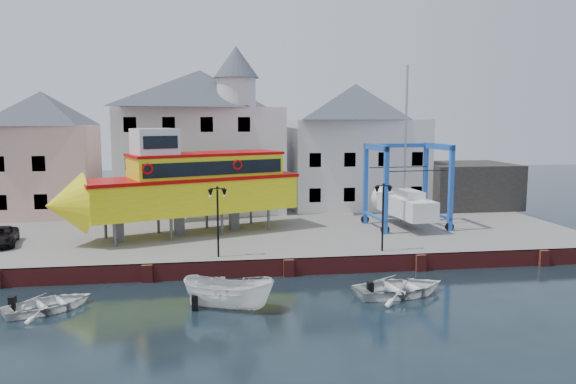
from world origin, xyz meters
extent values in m
plane|color=black|center=(0.00, 0.00, 0.00)|extent=(140.00, 140.00, 0.00)
cube|color=slate|center=(0.00, 11.00, 0.50)|extent=(44.00, 22.00, 1.00)
cube|color=maroon|center=(0.00, 0.12, 0.50)|extent=(44.00, 0.25, 1.00)
cube|color=maroon|center=(-8.00, -0.05, 0.50)|extent=(0.60, 0.36, 1.00)
cube|color=maroon|center=(0.00, -0.05, 0.50)|extent=(0.60, 0.36, 1.00)
cube|color=maroon|center=(8.00, -0.05, 0.50)|extent=(0.60, 0.36, 1.00)
cube|color=maroon|center=(16.00, -0.05, 0.50)|extent=(0.60, 0.36, 1.00)
cube|color=#DDAA99|center=(-18.00, 18.00, 4.75)|extent=(8.00, 7.00, 7.50)
pyramid|color=#3B3F4C|center=(-18.00, 18.00, 9.90)|extent=(8.00, 7.00, 2.80)
cube|color=black|center=(-20.50, 14.54, 2.60)|extent=(1.00, 0.08, 1.20)
cube|color=black|center=(-17.50, 14.54, 2.60)|extent=(1.00, 0.08, 1.20)
cube|color=black|center=(-17.50, 14.54, 5.60)|extent=(1.00, 0.08, 1.20)
cube|color=silver|center=(-5.00, 18.50, 5.50)|extent=(14.00, 8.00, 9.00)
pyramid|color=#3B3F4C|center=(-5.00, 18.50, 11.60)|extent=(14.00, 8.00, 3.20)
cube|color=black|center=(-10.50, 14.54, 2.60)|extent=(1.00, 0.08, 1.20)
cube|color=black|center=(-7.50, 14.54, 2.60)|extent=(1.00, 0.08, 1.20)
cube|color=black|center=(-4.50, 14.54, 2.60)|extent=(1.00, 0.08, 1.20)
cube|color=black|center=(-1.50, 14.54, 2.60)|extent=(1.00, 0.08, 1.20)
cube|color=black|center=(-10.50, 14.54, 5.60)|extent=(1.00, 0.08, 1.20)
cube|color=black|center=(-7.50, 14.54, 5.60)|extent=(1.00, 0.08, 1.20)
cube|color=black|center=(-4.50, 14.54, 5.60)|extent=(1.00, 0.08, 1.20)
cube|color=black|center=(-1.50, 14.54, 5.60)|extent=(1.00, 0.08, 1.20)
cube|color=black|center=(-10.50, 14.54, 8.60)|extent=(1.00, 0.08, 1.20)
cube|color=black|center=(-7.50, 14.54, 8.60)|extent=(1.00, 0.08, 1.20)
cube|color=black|center=(-4.50, 14.54, 8.60)|extent=(1.00, 0.08, 1.20)
cube|color=black|center=(-1.50, 14.54, 8.60)|extent=(1.00, 0.08, 1.20)
cylinder|color=silver|center=(-2.00, 16.10, 11.20)|extent=(3.20, 3.20, 2.40)
cone|color=#3B3F4C|center=(-2.00, 16.10, 13.70)|extent=(3.80, 3.80, 2.60)
cube|color=silver|center=(9.00, 19.00, 5.00)|extent=(12.00, 8.00, 8.00)
pyramid|color=#3B3F4C|center=(9.00, 19.00, 10.60)|extent=(12.00, 8.00, 3.20)
cube|color=black|center=(4.50, 15.04, 2.60)|extent=(1.00, 0.08, 1.20)
cube|color=black|center=(7.50, 15.04, 2.60)|extent=(1.00, 0.08, 1.20)
cube|color=black|center=(10.50, 15.04, 2.60)|extent=(1.00, 0.08, 1.20)
cube|color=black|center=(13.50, 15.04, 2.60)|extent=(1.00, 0.08, 1.20)
cube|color=black|center=(4.50, 15.04, 5.60)|extent=(1.00, 0.08, 1.20)
cube|color=black|center=(7.50, 15.04, 5.60)|extent=(1.00, 0.08, 1.20)
cube|color=black|center=(10.50, 15.04, 5.60)|extent=(1.00, 0.08, 1.20)
cube|color=black|center=(13.50, 15.04, 5.60)|extent=(1.00, 0.08, 1.20)
cube|color=black|center=(19.00, 17.00, 3.00)|extent=(8.00, 7.00, 4.00)
cylinder|color=black|center=(-4.00, 1.20, 3.00)|extent=(0.12, 0.12, 4.00)
cube|color=black|center=(-4.00, 1.20, 5.05)|extent=(0.90, 0.06, 0.06)
sphere|color=black|center=(-4.00, 1.20, 5.12)|extent=(0.16, 0.16, 0.16)
cone|color=black|center=(-4.40, 1.20, 4.78)|extent=(0.32, 0.32, 0.45)
sphere|color=white|center=(-4.40, 1.20, 4.60)|extent=(0.18, 0.18, 0.18)
cone|color=black|center=(-3.60, 1.20, 4.78)|extent=(0.32, 0.32, 0.45)
sphere|color=white|center=(-3.60, 1.20, 4.60)|extent=(0.18, 0.18, 0.18)
cylinder|color=black|center=(6.00, 1.20, 3.00)|extent=(0.12, 0.12, 4.00)
cube|color=black|center=(6.00, 1.20, 5.05)|extent=(0.90, 0.06, 0.06)
sphere|color=black|center=(6.00, 1.20, 5.12)|extent=(0.16, 0.16, 0.16)
cone|color=black|center=(5.60, 1.20, 4.78)|extent=(0.32, 0.32, 0.45)
sphere|color=white|center=(5.60, 1.20, 4.60)|extent=(0.18, 0.18, 0.18)
cone|color=black|center=(6.40, 1.20, 4.78)|extent=(0.32, 0.32, 0.45)
sphere|color=white|center=(6.40, 1.20, 4.60)|extent=(0.18, 0.18, 0.18)
cylinder|color=#59595E|center=(-10.39, 4.77, 1.78)|extent=(0.26, 0.26, 1.56)
cylinder|color=#59595E|center=(-11.45, 7.49, 1.78)|extent=(0.26, 0.26, 1.56)
cylinder|color=#59595E|center=(-6.99, 6.09, 1.78)|extent=(0.26, 0.26, 1.56)
cylinder|color=#59595E|center=(-8.05, 8.81, 1.78)|extent=(0.26, 0.26, 1.56)
cylinder|color=#59595E|center=(-3.59, 7.41, 1.78)|extent=(0.26, 0.26, 1.56)
cylinder|color=#59595E|center=(-4.65, 10.13, 1.78)|extent=(0.26, 0.26, 1.56)
cylinder|color=#59595E|center=(-0.19, 8.72, 1.78)|extent=(0.26, 0.26, 1.56)
cylinder|color=#59595E|center=(-1.25, 11.45, 1.78)|extent=(0.26, 0.26, 1.56)
cube|color=#59595E|center=(-10.44, 6.32, 1.78)|extent=(0.77, 0.71, 1.56)
cube|color=#59595E|center=(-6.55, 7.82, 1.78)|extent=(0.77, 0.71, 1.56)
cube|color=#59595E|center=(-2.66, 9.33, 1.78)|extent=(0.77, 0.71, 1.56)
cube|color=yellow|center=(-5.58, 8.20, 3.71)|extent=(15.04, 8.97, 2.29)
cone|color=yellow|center=(-13.45, 5.15, 3.71)|extent=(3.57, 4.52, 3.96)
cube|color=#B50606|center=(-5.58, 8.20, 4.96)|extent=(15.39, 9.24, 0.23)
cube|color=yellow|center=(-4.61, 8.58, 5.69)|extent=(11.00, 7.07, 1.67)
cube|color=black|center=(-3.95, 6.90, 5.74)|extent=(9.35, 3.67, 0.94)
cube|color=black|center=(-5.26, 10.26, 5.74)|extent=(9.35, 3.67, 0.94)
cube|color=#B50606|center=(-4.61, 8.58, 6.62)|extent=(11.23, 7.25, 0.19)
cube|color=white|center=(-8.01, 7.26, 7.47)|extent=(3.51, 3.51, 1.90)
cube|color=black|center=(-7.51, 5.97, 7.55)|extent=(2.14, 0.88, 0.83)
torus|color=#B50606|center=(-8.31, 5.16, 5.90)|extent=(0.73, 0.40, 0.73)
torus|color=#B50606|center=(-2.48, 7.42, 5.90)|extent=(0.73, 0.40, 0.73)
cube|color=blue|center=(7.79, 6.11, 4.08)|extent=(0.33, 0.33, 6.16)
cylinder|color=black|center=(7.79, 6.11, 1.31)|extent=(0.63, 0.26, 0.62)
cube|color=blue|center=(7.50, 10.20, 4.08)|extent=(0.33, 0.33, 6.16)
cylinder|color=black|center=(7.50, 10.20, 1.31)|extent=(0.63, 0.26, 0.62)
cube|color=blue|center=(12.75, 6.46, 4.08)|extent=(0.33, 0.33, 6.16)
cylinder|color=black|center=(12.75, 6.46, 1.31)|extent=(0.63, 0.26, 0.62)
cube|color=blue|center=(12.46, 10.55, 4.08)|extent=(0.33, 0.33, 6.16)
cylinder|color=black|center=(12.46, 10.55, 1.31)|extent=(0.63, 0.26, 0.62)
cube|color=blue|center=(7.64, 8.16, 7.01)|extent=(0.61, 4.41, 0.43)
cube|color=blue|center=(7.64, 8.16, 1.88)|extent=(0.52, 4.41, 0.18)
cube|color=blue|center=(12.61, 8.50, 7.01)|extent=(0.61, 4.41, 0.43)
cube|color=blue|center=(12.61, 8.50, 1.88)|extent=(0.52, 4.41, 0.18)
cube|color=blue|center=(9.98, 10.37, 7.01)|extent=(5.29, 0.67, 0.31)
cube|color=white|center=(10.12, 8.33, 2.58)|extent=(2.48, 6.73, 1.41)
cone|color=white|center=(9.85, 12.24, 2.58)|extent=(2.12, 1.55, 2.03)
cube|color=#59595E|center=(10.12, 8.33, 1.57)|extent=(0.32, 1.60, 0.62)
cube|color=white|center=(10.16, 7.89, 3.55)|extent=(1.59, 2.73, 0.53)
cylinder|color=#99999E|center=(10.09, 8.77, 8.13)|extent=(0.17, 0.17, 9.69)
cube|color=black|center=(10.23, 6.75, 5.37)|extent=(4.68, 0.45, 0.05)
cube|color=black|center=(10.01, 9.91, 5.37)|extent=(4.68, 0.45, 0.05)
imported|color=black|center=(-17.79, 6.28, 1.58)|extent=(2.71, 4.47, 1.16)
imported|color=white|center=(-3.68, -5.11, 0.00)|extent=(4.94, 3.48, 1.79)
imported|color=white|center=(5.23, -4.24, 0.00)|extent=(5.48, 4.33, 1.03)
imported|color=white|center=(-12.21, -4.08, 0.00)|extent=(5.02, 4.63, 0.85)
camera|label=1|loc=(-4.63, -31.31, 9.12)|focal=35.00mm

